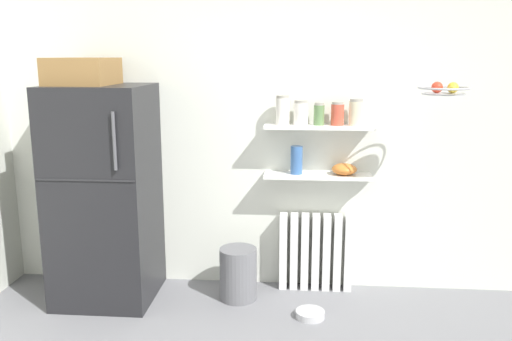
# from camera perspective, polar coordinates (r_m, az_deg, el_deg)

# --- Properties ---
(back_wall) EXTENTS (7.04, 0.10, 2.60)m
(back_wall) POSITION_cam_1_polar(r_m,az_deg,el_deg) (4.30, 2.18, 4.49)
(back_wall) COLOR silver
(back_wall) RESTS_ON ground_plane
(refrigerator) EXTENTS (0.73, 0.74, 1.86)m
(refrigerator) POSITION_cam_1_polar(r_m,az_deg,el_deg) (4.26, -15.90, -1.89)
(refrigerator) COLOR black
(refrigerator) RESTS_ON ground_plane
(radiator) EXTENTS (0.58, 0.12, 0.63)m
(radiator) POSITION_cam_1_polar(r_m,az_deg,el_deg) (4.42, 6.35, -8.60)
(radiator) COLOR white
(radiator) RESTS_ON ground_plane
(wall_shelf_lower) EXTENTS (0.84, 0.22, 0.02)m
(wall_shelf_lower) POSITION_cam_1_polar(r_m,az_deg,el_deg) (4.20, 6.56, -0.56)
(wall_shelf_lower) COLOR white
(wall_shelf_upper) EXTENTS (0.84, 0.22, 0.02)m
(wall_shelf_upper) POSITION_cam_1_polar(r_m,az_deg,el_deg) (4.14, 6.69, 4.65)
(wall_shelf_upper) COLOR white
(storage_jar_0) EXTENTS (0.11, 0.11, 0.22)m
(storage_jar_0) POSITION_cam_1_polar(r_m,az_deg,el_deg) (4.12, 2.85, 6.41)
(storage_jar_0) COLOR silver
(storage_jar_0) RESTS_ON wall_shelf_upper
(storage_jar_1) EXTENTS (0.11, 0.11, 0.19)m
(storage_jar_1) POSITION_cam_1_polar(r_m,az_deg,el_deg) (4.12, 4.79, 6.13)
(storage_jar_1) COLOR silver
(storage_jar_1) RESTS_ON wall_shelf_upper
(storage_jar_2) EXTENTS (0.08, 0.08, 0.17)m
(storage_jar_2) POSITION_cam_1_polar(r_m,az_deg,el_deg) (4.12, 6.73, 5.99)
(storage_jar_2) COLOR #5B7F4C
(storage_jar_2) RESTS_ON wall_shelf_upper
(storage_jar_3) EXTENTS (0.10, 0.10, 0.18)m
(storage_jar_3) POSITION_cam_1_polar(r_m,az_deg,el_deg) (4.13, 8.66, 5.99)
(storage_jar_3) COLOR #C64C38
(storage_jar_3) RESTS_ON wall_shelf_upper
(storage_jar_4) EXTENTS (0.11, 0.11, 0.20)m
(storage_jar_4) POSITION_cam_1_polar(r_m,az_deg,el_deg) (4.14, 10.60, 6.09)
(storage_jar_4) COLOR beige
(storage_jar_4) RESTS_ON wall_shelf_upper
(vase) EXTENTS (0.09, 0.09, 0.22)m
(vase) POSITION_cam_1_polar(r_m,az_deg,el_deg) (4.18, 4.33, 1.12)
(vase) COLOR #38609E
(vase) RESTS_ON wall_shelf_lower
(shelf_bowl) EXTENTS (0.19, 0.19, 0.09)m
(shelf_bowl) POSITION_cam_1_polar(r_m,az_deg,el_deg) (4.20, 9.38, 0.14)
(shelf_bowl) COLOR orange
(shelf_bowl) RESTS_ON wall_shelf_lower
(trash_bin) EXTENTS (0.29, 0.29, 0.41)m
(trash_bin) POSITION_cam_1_polar(r_m,az_deg,el_deg) (4.26, -1.90, -10.92)
(trash_bin) COLOR slate
(trash_bin) RESTS_ON ground_plane
(pet_food_bowl) EXTENTS (0.21, 0.21, 0.05)m
(pet_food_bowl) POSITION_cam_1_polar(r_m,az_deg,el_deg) (4.06, 5.78, -14.96)
(pet_food_bowl) COLOR #B7B7BC
(pet_food_bowl) RESTS_ON ground_plane
(hanging_fruit_basket) EXTENTS (0.35, 0.35, 0.09)m
(hanging_fruit_basket) POSITION_cam_1_polar(r_m,az_deg,el_deg) (3.87, 19.43, 8.16)
(hanging_fruit_basket) COLOR #B2B2B7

